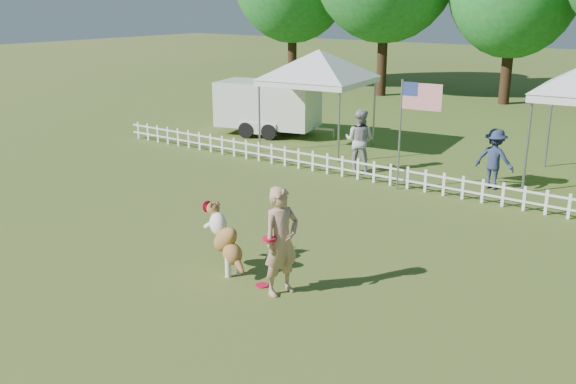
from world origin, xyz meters
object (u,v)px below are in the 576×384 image
object	(u,v)px
handler	(281,241)
dog	(226,240)
flag_pole	(400,136)
canopy_tent_left	(318,101)
frisbee_on_turf	(262,285)
cargo_trailer	(268,108)
spectator_b	(495,159)
spectator_a	(359,140)

from	to	relation	value
handler	dog	xyz separation A→B (m)	(-1.36, 0.13, -0.33)
handler	flag_pole	bearing A→B (deg)	25.42
handler	canopy_tent_left	xyz separation A→B (m)	(-5.66, 9.46, 0.64)
flag_pole	frisbee_on_turf	bearing A→B (deg)	-89.31
dog	frisbee_on_turf	world-z (taller)	dog
canopy_tent_left	dog	bearing A→B (deg)	-72.56
handler	cargo_trailer	size ratio (longest dim) A/B	0.42
flag_pole	spectator_b	distance (m)	2.59
frisbee_on_turf	spectator_a	world-z (taller)	spectator_a
spectator_b	handler	bearing A→B (deg)	88.16
canopy_tent_left	spectator_b	size ratio (longest dim) A/B	1.99
spectator_b	canopy_tent_left	bearing A→B (deg)	-7.90
flag_pole	spectator_a	bearing A→B (deg)	143.42
handler	frisbee_on_turf	bearing A→B (deg)	103.50
frisbee_on_turf	spectator_b	world-z (taller)	spectator_b
cargo_trailer	spectator_b	bearing A→B (deg)	-26.86
spectator_a	spectator_b	world-z (taller)	spectator_a
cargo_trailer	spectator_a	bearing A→B (deg)	-39.92
flag_pole	spectator_a	size ratio (longest dim) A/B	1.60
dog	canopy_tent_left	size ratio (longest dim) A/B	0.38
handler	spectator_a	xyz separation A→B (m)	(-3.06, 7.71, -0.04)
flag_pole	spectator_b	size ratio (longest dim) A/B	1.81
dog	flag_pole	distance (m)	6.61
frisbee_on_turf	cargo_trailer	xyz separation A→B (m)	(-7.96, 10.22, 0.96)
frisbee_on_turf	spectator_b	bearing A→B (deg)	82.43
cargo_trailer	spectator_b	xyz separation A→B (m)	(9.05, -1.97, -0.18)
canopy_tent_left	flag_pole	world-z (taller)	canopy_tent_left
handler	canopy_tent_left	size ratio (longest dim) A/B	0.59
handler	spectator_a	size ratio (longest dim) A/B	1.04
frisbee_on_turf	flag_pole	bearing A→B (deg)	97.32
flag_pole	spectator_a	distance (m)	2.11
cargo_trailer	flag_pole	bearing A→B (deg)	-41.11
cargo_trailer	spectator_b	size ratio (longest dim) A/B	2.80
dog	canopy_tent_left	xyz separation A→B (m)	(-4.30, 9.33, 0.97)
handler	spectator_a	distance (m)	8.29
handler	dog	distance (m)	1.40
frisbee_on_turf	spectator_b	size ratio (longest dim) A/B	0.15
handler	flag_pole	size ratio (longest dim) A/B	0.65
canopy_tent_left	spectator_b	xyz separation A→B (m)	(6.33, -1.19, -0.78)
spectator_a	flag_pole	bearing A→B (deg)	139.84
flag_pole	spectator_b	world-z (taller)	flag_pole
handler	cargo_trailer	bearing A→B (deg)	53.87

